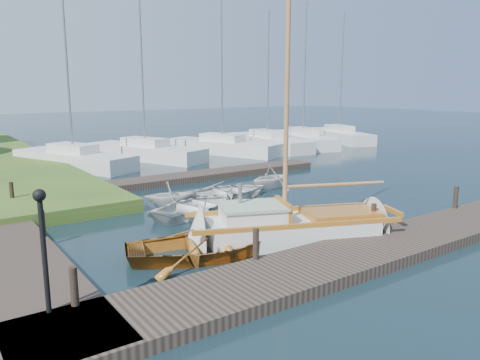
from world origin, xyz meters
TOP-DOWN VIEW (x-y plane):
  - ground at (0.00, 0.00)m, footprint 160.00×160.00m
  - near_dock at (0.00, -6.00)m, footprint 18.00×2.20m
  - far_dock at (2.00, 6.50)m, footprint 14.00×1.60m
  - pontoon at (10.00, 16.00)m, footprint 30.00×1.60m
  - mooring_post_0 at (-7.50, -5.00)m, footprint 0.16×0.16m
  - mooring_post_1 at (-3.00, -5.00)m, footprint 0.16×0.16m
  - mooring_post_2 at (1.50, -5.00)m, footprint 0.16×0.16m
  - mooring_post_3 at (6.00, -5.00)m, footprint 0.16×0.16m
  - mooring_post_4 at (-7.00, 0.00)m, footprint 0.16×0.16m
  - mooring_post_5 at (-7.00, 5.00)m, footprint 0.16×0.16m
  - lamp_post at (-8.00, -5.00)m, footprint 0.24×0.24m
  - sailboat at (-0.57, -3.78)m, footprint 7.36×4.52m
  - dinghy at (-3.64, -3.41)m, footprint 4.82×4.11m
  - tender_a at (-1.52, 0.62)m, footprint 4.32×3.64m
  - tender_b at (-1.75, 2.26)m, footprint 2.50×2.33m
  - tender_c at (0.77, 2.01)m, footprint 3.84×2.87m
  - tender_d at (3.61, 2.58)m, footprint 2.48×2.20m
  - marina_boat_0 at (-2.34, 13.60)m, footprint 5.34×8.56m
  - marina_boat_1 at (2.43, 14.29)m, footprint 5.34×8.95m
  - marina_boat_3 at (8.02, 13.70)m, footprint 5.28×8.90m
  - marina_boat_4 at (12.41, 14.13)m, footprint 2.98×9.22m
  - marina_boat_5 at (16.05, 14.10)m, footprint 5.17×9.39m
  - marina_boat_7 at (20.63, 14.48)m, footprint 4.73×8.71m

SIDE VIEW (x-z plane):
  - ground at x=0.00m, z-range 0.00..0.00m
  - near_dock at x=0.00m, z-range 0.00..0.30m
  - far_dock at x=2.00m, z-range 0.00..0.30m
  - pontoon at x=10.00m, z-range 0.00..0.30m
  - sailboat at x=-0.57m, z-range -4.57..5.26m
  - tender_c at x=0.77m, z-range 0.00..0.76m
  - tender_a at x=-1.52m, z-range 0.00..0.76m
  - dinghy at x=-3.64m, z-range 0.00..0.85m
  - tender_b at x=-1.75m, z-range 0.00..1.07m
  - marina_boat_4 at x=12.41m, z-range -4.51..5.63m
  - marina_boat_0 at x=-2.34m, z-range -4.56..5.69m
  - marina_boat_7 at x=20.63m, z-range -4.79..5.92m
  - marina_boat_5 at x=16.05m, z-range -5.02..6.15m
  - marina_boat_1 at x=2.43m, z-range -5.18..6.32m
  - marina_boat_3 at x=8.02m, z-range -5.44..6.59m
  - tender_d at x=3.61m, z-range 0.00..1.21m
  - mooring_post_0 at x=-7.50m, z-range 0.30..1.10m
  - mooring_post_1 at x=-3.00m, z-range 0.30..1.10m
  - mooring_post_2 at x=1.50m, z-range 0.30..1.10m
  - mooring_post_3 at x=6.00m, z-range 0.30..1.10m
  - mooring_post_4 at x=-7.00m, z-range 0.30..1.10m
  - mooring_post_5 at x=-7.00m, z-range 0.30..1.10m
  - lamp_post at x=-8.00m, z-range 0.65..3.09m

